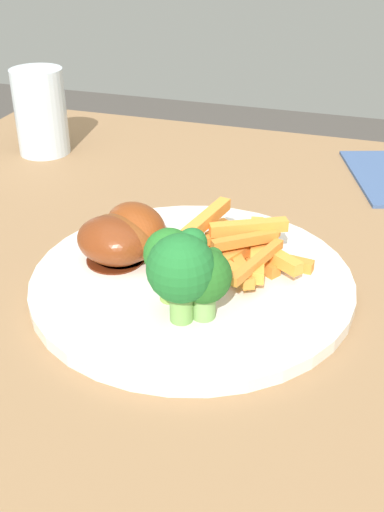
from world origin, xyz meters
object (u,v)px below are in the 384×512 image
object	(u,v)px
broccoli_floret_front	(183,266)
chicken_drumstick_near	(118,242)
dining_table	(167,418)
broccoli_floret_back	(173,258)
water_glass	(41,112)
dinner_plate	(192,281)
broccoli_floret_middle	(202,276)
carrot_fries_pile	(242,249)
chicken_drumstick_extra	(137,231)
chicken_drumstick_far	(124,240)

from	to	relation	value
broccoli_floret_front	chicken_drumstick_near	xyz separation A→B (m)	(0.06, 0.08, -0.03)
dining_table	broccoli_floret_back	world-z (taller)	broccoli_floret_back
water_glass	chicken_drumstick_near	bearing A→B (deg)	-139.06
dinner_plate	water_glass	bearing A→B (deg)	48.63
dinner_plate	water_glass	size ratio (longest dim) A/B	2.56
dinner_plate	broccoli_floret_back	size ratio (longest dim) A/B	4.42
broccoli_floret_front	broccoli_floret_middle	world-z (taller)	broccoli_floret_front
dinner_plate	broccoli_floret_back	distance (m)	0.06
broccoli_floret_back	carrot_fries_pile	distance (m)	0.09
chicken_drumstick_extra	water_glass	size ratio (longest dim) A/B	1.00
chicken_drumstick_extra	water_glass	world-z (taller)	water_glass
dinner_plate	chicken_drumstick_near	size ratio (longest dim) A/B	2.23
dining_table	dinner_plate	bearing A→B (deg)	-6.02
dining_table	dinner_plate	distance (m)	0.13
dining_table	dinner_plate	world-z (taller)	dinner_plate
dining_table	chicken_drumstick_far	distance (m)	0.17
dinner_plate	carrot_fries_pile	world-z (taller)	carrot_fries_pile
broccoli_floret_back	water_glass	size ratio (longest dim) A/B	0.58
dinner_plate	chicken_drumstick_extra	xyz separation A→B (m)	(0.03, 0.06, 0.03)
broccoli_floret_middle	chicken_drumstick_extra	bearing A→B (deg)	47.74
chicken_drumstick_extra	dining_table	bearing A→B (deg)	-145.39
broccoli_floret_front	broccoli_floret_middle	size ratio (longest dim) A/B	1.24
carrot_fries_pile	broccoli_floret_front	bearing A→B (deg)	165.53
dining_table	chicken_drumstick_near	xyz separation A→B (m)	(0.06, 0.07, 0.14)
broccoli_floret_middle	chicken_drumstick_extra	xyz separation A→B (m)	(0.08, 0.09, -0.02)
broccoli_floret_middle	broccoli_floret_back	world-z (taller)	broccoli_floret_back
chicken_drumstick_far	chicken_drumstick_extra	bearing A→B (deg)	-18.43
broccoli_floret_middle	chicken_drumstick_far	bearing A→B (deg)	56.52
carrot_fries_pile	water_glass	bearing A→B (deg)	55.70
broccoli_floret_middle	carrot_fries_pile	distance (m)	0.09
chicken_drumstick_far	broccoli_floret_back	bearing A→B (deg)	-127.97
broccoli_floret_front	broccoli_floret_back	bearing A→B (deg)	38.67
chicken_drumstick_extra	broccoli_floret_front	bearing A→B (deg)	-139.59
chicken_drumstick_near	water_glass	distance (m)	0.34
broccoli_floret_front	chicken_drumstick_far	bearing A→B (deg)	49.11
chicken_drumstick_far	carrot_fries_pile	bearing A→B (deg)	-76.36
dining_table	water_glass	distance (m)	0.46
dining_table	broccoli_floret_middle	bearing A→B (deg)	-86.88
carrot_fries_pile	water_glass	distance (m)	0.40
broccoli_floret_front	chicken_drumstick_extra	size ratio (longest dim) A/B	0.67
dining_table	broccoli_floret_middle	distance (m)	0.16
dinner_plate	broccoli_floret_middle	size ratio (longest dim) A/B	4.76
chicken_drumstick_near	chicken_drumstick_far	world-z (taller)	same
broccoli_floret_middle	dining_table	bearing A→B (deg)	93.12
carrot_fries_pile	chicken_drumstick_near	xyz separation A→B (m)	(-0.03, 0.11, 0.00)
water_glass	chicken_drumstick_far	bearing A→B (deg)	-137.97
dinner_plate	chicken_drumstick_far	size ratio (longest dim) A/B	2.30
broccoli_floret_back	chicken_drumstick_extra	world-z (taller)	broccoli_floret_back
carrot_fries_pile	broccoli_floret_back	bearing A→B (deg)	152.98
broccoli_floret_back	carrot_fries_pile	size ratio (longest dim) A/B	0.51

